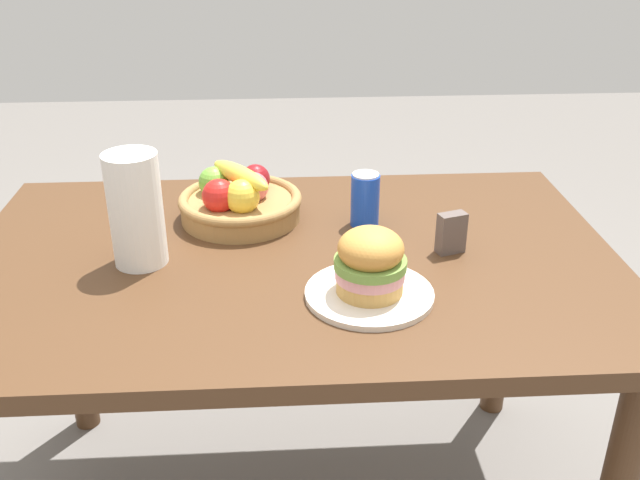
{
  "coord_description": "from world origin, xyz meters",
  "views": [
    {
      "loc": [
        -0.02,
        -1.36,
        1.46
      ],
      "look_at": [
        0.06,
        -0.06,
        0.81
      ],
      "focal_mm": 40.07,
      "sensor_mm": 36.0,
      "label": 1
    }
  ],
  "objects_px": {
    "sandwich": "(370,262)",
    "fruit_basket": "(239,200)",
    "plate": "(369,294)",
    "paper_towel_roll": "(136,210)",
    "napkin_holder": "(451,233)",
    "soda_can": "(365,200)"
  },
  "relations": [
    {
      "from": "sandwich",
      "to": "fruit_basket",
      "type": "distance_m",
      "value": 0.46
    },
    {
      "from": "sandwich",
      "to": "plate",
      "type": "bearing_deg",
      "value": 45.0
    },
    {
      "from": "soda_can",
      "to": "napkin_holder",
      "type": "distance_m",
      "value": 0.23
    },
    {
      "from": "soda_can",
      "to": "paper_towel_roll",
      "type": "bearing_deg",
      "value": -162.25
    },
    {
      "from": "plate",
      "to": "soda_can",
      "type": "xyz_separation_m",
      "value": [
        0.03,
        0.33,
        0.06
      ]
    },
    {
      "from": "plate",
      "to": "paper_towel_roll",
      "type": "xyz_separation_m",
      "value": [
        -0.46,
        0.17,
        0.11
      ]
    },
    {
      "from": "paper_towel_roll",
      "to": "napkin_holder",
      "type": "xyz_separation_m",
      "value": [
        0.66,
        0.01,
        -0.07
      ]
    },
    {
      "from": "paper_towel_roll",
      "to": "napkin_holder",
      "type": "bearing_deg",
      "value": 0.58
    },
    {
      "from": "plate",
      "to": "paper_towel_roll",
      "type": "bearing_deg",
      "value": 159.75
    },
    {
      "from": "plate",
      "to": "paper_towel_roll",
      "type": "relative_size",
      "value": 1.04
    },
    {
      "from": "soda_can",
      "to": "napkin_holder",
      "type": "bearing_deg",
      "value": -41.65
    },
    {
      "from": "plate",
      "to": "paper_towel_roll",
      "type": "distance_m",
      "value": 0.5
    },
    {
      "from": "sandwich",
      "to": "napkin_holder",
      "type": "bearing_deg",
      "value": 41.85
    },
    {
      "from": "plate",
      "to": "sandwich",
      "type": "xyz_separation_m",
      "value": [
        -0.0,
        -0.0,
        0.07
      ]
    },
    {
      "from": "fruit_basket",
      "to": "plate",
      "type": "bearing_deg",
      "value": -55.02
    },
    {
      "from": "plate",
      "to": "sandwich",
      "type": "distance_m",
      "value": 0.07
    },
    {
      "from": "plate",
      "to": "soda_can",
      "type": "height_order",
      "value": "soda_can"
    },
    {
      "from": "sandwich",
      "to": "fruit_basket",
      "type": "xyz_separation_m",
      "value": [
        -0.26,
        0.37,
        -0.03
      ]
    },
    {
      "from": "sandwich",
      "to": "paper_towel_roll",
      "type": "height_order",
      "value": "paper_towel_roll"
    },
    {
      "from": "soda_can",
      "to": "paper_towel_roll",
      "type": "xyz_separation_m",
      "value": [
        -0.49,
        -0.16,
        0.06
      ]
    },
    {
      "from": "soda_can",
      "to": "fruit_basket",
      "type": "relative_size",
      "value": 0.43
    },
    {
      "from": "paper_towel_roll",
      "to": "napkin_holder",
      "type": "height_order",
      "value": "paper_towel_roll"
    }
  ]
}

